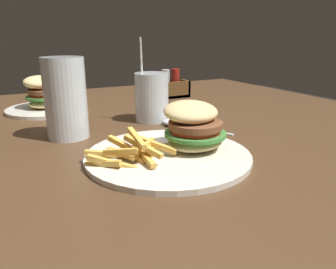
{
  "coord_description": "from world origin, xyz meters",
  "views": [
    {
      "loc": [
        -0.34,
        -0.67,
        0.93
      ],
      "look_at": [
        -0.08,
        -0.17,
        0.75
      ],
      "focal_mm": 35.0,
      "sensor_mm": 36.0,
      "label": 1
    }
  ],
  "objects_px": {
    "condiment_caddy": "(171,88)",
    "spoon": "(176,123)",
    "meal_plate_far": "(45,98)",
    "juice_glass": "(152,99)",
    "beer_glass": "(66,100)",
    "meal_plate_near": "(179,141)"
  },
  "relations": [
    {
      "from": "beer_glass",
      "to": "meal_plate_far",
      "type": "distance_m",
      "value": 0.3
    },
    {
      "from": "beer_glass",
      "to": "meal_plate_far",
      "type": "relative_size",
      "value": 0.75
    },
    {
      "from": "spoon",
      "to": "condiment_caddy",
      "type": "height_order",
      "value": "condiment_caddy"
    },
    {
      "from": "condiment_caddy",
      "to": "spoon",
      "type": "bearing_deg",
      "value": -115.9
    },
    {
      "from": "spoon",
      "to": "beer_glass",
      "type": "bearing_deg",
      "value": 52.97
    },
    {
      "from": "meal_plate_far",
      "to": "condiment_caddy",
      "type": "xyz_separation_m",
      "value": [
        0.43,
        0.02,
        -0.0
      ]
    },
    {
      "from": "juice_glass",
      "to": "meal_plate_far",
      "type": "xyz_separation_m",
      "value": [
        -0.23,
        0.25,
        -0.02
      ]
    },
    {
      "from": "spoon",
      "to": "meal_plate_far",
      "type": "height_order",
      "value": "meal_plate_far"
    },
    {
      "from": "juice_glass",
      "to": "spoon",
      "type": "distance_m",
      "value": 0.1
    },
    {
      "from": "meal_plate_far",
      "to": "condiment_caddy",
      "type": "bearing_deg",
      "value": 3.1
    },
    {
      "from": "meal_plate_near",
      "to": "condiment_caddy",
      "type": "distance_m",
      "value": 0.59
    },
    {
      "from": "meal_plate_near",
      "to": "spoon",
      "type": "xyz_separation_m",
      "value": [
        0.09,
        0.18,
        -0.02
      ]
    },
    {
      "from": "condiment_caddy",
      "to": "juice_glass",
      "type": "bearing_deg",
      "value": -126.29
    },
    {
      "from": "beer_glass",
      "to": "condiment_caddy",
      "type": "distance_m",
      "value": 0.53
    },
    {
      "from": "meal_plate_far",
      "to": "spoon",
      "type": "bearing_deg",
      "value": -51.22
    },
    {
      "from": "beer_glass",
      "to": "spoon",
      "type": "bearing_deg",
      "value": -6.63
    },
    {
      "from": "meal_plate_near",
      "to": "meal_plate_far",
      "type": "bearing_deg",
      "value": 108.14
    },
    {
      "from": "meal_plate_near",
      "to": "meal_plate_far",
      "type": "distance_m",
      "value": 0.53
    },
    {
      "from": "juice_glass",
      "to": "spoon",
      "type": "height_order",
      "value": "juice_glass"
    },
    {
      "from": "spoon",
      "to": "meal_plate_far",
      "type": "relative_size",
      "value": 0.76
    },
    {
      "from": "juice_glass",
      "to": "meal_plate_near",
      "type": "bearing_deg",
      "value": -103.94
    },
    {
      "from": "juice_glass",
      "to": "condiment_caddy",
      "type": "distance_m",
      "value": 0.34
    }
  ]
}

